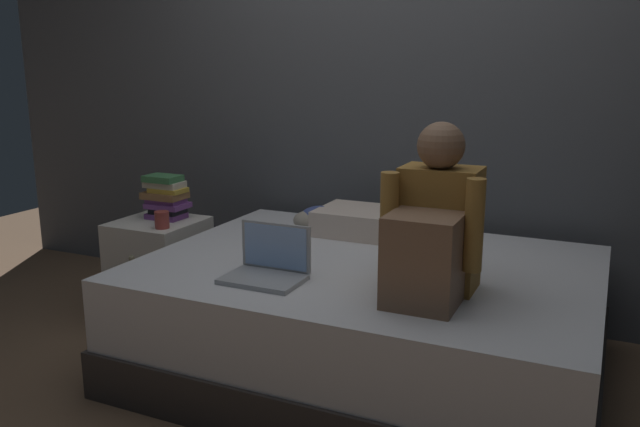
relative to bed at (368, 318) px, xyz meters
The scene contains 10 objects.
ground_plane 0.45m from the bed, 123.69° to the right, with size 8.00×8.00×0.00m, color brown.
wall_back 1.43m from the bed, 102.53° to the left, with size 5.60×0.10×2.70m, color #4C4F54.
bed is the anchor object (origin of this frame).
nightstand 1.31m from the bed, behind, with size 0.44×0.46×0.55m.
person_sitting 0.69m from the bed, 38.00° to the right, with size 0.39×0.44×0.66m.
laptop 0.58m from the bed, 127.20° to the right, with size 0.32×0.23×0.22m.
pillow 0.58m from the bed, 108.51° to the left, with size 0.56×0.36×0.13m, color beige.
book_stack 1.37m from the bed, behind, with size 0.24×0.16×0.24m.
mug 1.22m from the bed, behind, with size 0.08×0.08×0.09m, color #933833.
clothes_pile 0.68m from the bed, 137.13° to the left, with size 0.27×0.22×0.13m.
Camera 1 is at (1.16, -2.29, 1.39)m, focal length 36.17 mm.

